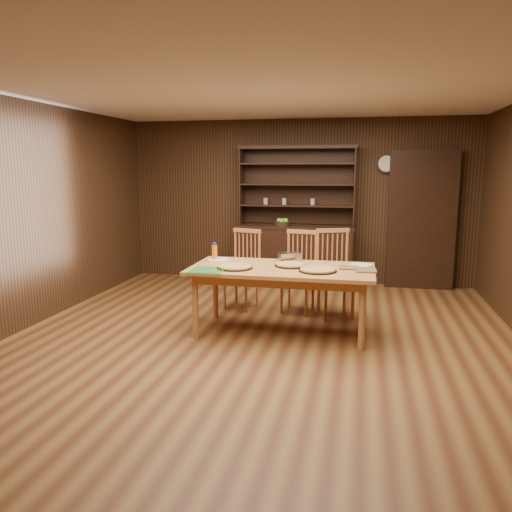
% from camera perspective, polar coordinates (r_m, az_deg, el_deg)
% --- Properties ---
extents(floor, '(6.00, 6.00, 0.00)m').
position_cam_1_polar(floor, '(5.45, 0.59, -9.65)').
color(floor, brown).
rests_on(floor, ground).
extents(room_shell, '(6.00, 6.00, 6.00)m').
position_cam_1_polar(room_shell, '(5.14, 0.62, 7.17)').
color(room_shell, silver).
rests_on(room_shell, floor).
extents(china_hutch, '(1.84, 0.52, 2.17)m').
position_cam_1_polar(china_hutch, '(7.95, 4.55, 1.03)').
color(china_hutch, black).
rests_on(china_hutch, floor).
extents(doorway, '(1.00, 0.18, 2.10)m').
position_cam_1_polar(doorway, '(8.02, 18.36, 3.91)').
color(doorway, black).
rests_on(doorway, floor).
extents(wall_clock, '(0.30, 0.05, 0.30)m').
position_cam_1_polar(wall_clock, '(7.99, 14.67, 10.18)').
color(wall_clock, black).
rests_on(wall_clock, room_shell).
extents(dining_table, '(2.02, 1.01, 0.75)m').
position_cam_1_polar(dining_table, '(5.55, 2.97, -2.04)').
color(dining_table, '#BC7341').
rests_on(dining_table, floor).
extents(chair_left, '(0.52, 0.51, 1.04)m').
position_cam_1_polar(chair_left, '(6.60, -1.41, -1.18)').
color(chair_left, '#BF7141').
rests_on(chair_left, floor).
extents(chair_center, '(0.49, 0.48, 1.05)m').
position_cam_1_polar(chair_center, '(6.45, 5.00, -1.45)').
color(chair_center, '#BF7141').
rests_on(chair_center, floor).
extents(chair_right, '(0.57, 0.56, 1.09)m').
position_cam_1_polar(chair_right, '(6.30, 8.92, -1.59)').
color(chair_right, '#BF7141').
rests_on(chair_right, floor).
extents(pizza_left, '(0.39, 0.39, 0.04)m').
position_cam_1_polar(pizza_left, '(5.46, -2.44, -1.25)').
color(pizza_left, black).
rests_on(pizza_left, dining_table).
extents(pizza_right, '(0.41, 0.41, 0.04)m').
position_cam_1_polar(pizza_right, '(5.34, 7.07, -1.57)').
color(pizza_right, black).
rests_on(pizza_right, dining_table).
extents(pizza_center, '(0.37, 0.37, 0.04)m').
position_cam_1_polar(pizza_center, '(5.59, 4.04, -1.00)').
color(pizza_center, black).
rests_on(pizza_center, dining_table).
extents(cooling_rack, '(0.43, 0.43, 0.02)m').
position_cam_1_polar(cooling_rack, '(5.36, -5.59, -1.61)').
color(cooling_rack, '#0CA34F').
rests_on(cooling_rack, dining_table).
extents(plate_left, '(0.29, 0.29, 0.02)m').
position_cam_1_polar(plate_left, '(5.95, -4.32, -0.42)').
color(plate_left, white).
rests_on(plate_left, dining_table).
extents(plate_right, '(0.27, 0.27, 0.02)m').
position_cam_1_polar(plate_right, '(5.71, 11.87, -1.04)').
color(plate_right, white).
rests_on(plate_right, dining_table).
extents(foil_dish, '(0.29, 0.26, 0.10)m').
position_cam_1_polar(foil_dish, '(5.91, 3.83, -0.08)').
color(foil_dish, silver).
rests_on(foil_dish, dining_table).
extents(juice_bottle, '(0.06, 0.06, 0.22)m').
position_cam_1_polar(juice_bottle, '(5.92, -4.76, 0.43)').
color(juice_bottle, orange).
rests_on(juice_bottle, dining_table).
extents(pot_holder_a, '(0.22, 0.22, 0.02)m').
position_cam_1_polar(pot_holder_a, '(5.43, 12.48, -1.64)').
color(pot_holder_a, maroon).
rests_on(pot_holder_a, dining_table).
extents(pot_holder_b, '(0.23, 0.23, 0.02)m').
position_cam_1_polar(pot_holder_b, '(5.55, 10.60, -1.32)').
color(pot_holder_b, maroon).
rests_on(pot_holder_b, dining_table).
extents(fruit_bowl, '(0.26, 0.26, 0.12)m').
position_cam_1_polar(fruit_bowl, '(7.86, 3.03, 3.81)').
color(fruit_bowl, black).
rests_on(fruit_bowl, china_hutch).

